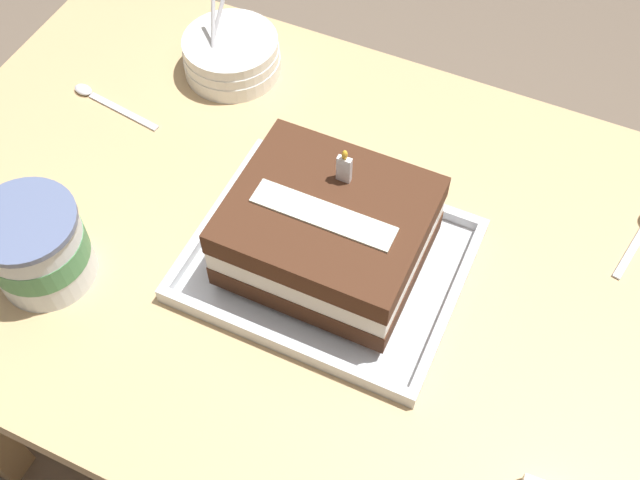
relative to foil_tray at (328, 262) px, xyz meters
The scene contains 7 objects.
ground_plane 0.69m from the foil_tray, 142.96° to the left, with size 8.00×8.00×0.00m, color #6B5B4C.
dining_table 0.11m from the foil_tray, 142.96° to the left, with size 1.14×0.74×0.68m.
foil_tray is the anchor object (origin of this frame).
birthday_cake 0.07m from the foil_tray, 90.00° to the right, with size 0.23×0.19×0.15m.
bowl_stack 0.38m from the foil_tray, 136.53° to the left, with size 0.15×0.15×0.12m.
ice_cream_tub 0.35m from the foil_tray, 153.68° to the right, with size 0.12×0.12×0.11m.
serving_spoon_by_bowls 0.44m from the foil_tray, 163.84° to the left, with size 0.16×0.04×0.01m.
Camera 1 is at (0.24, -0.50, 1.49)m, focal length 42.97 mm.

